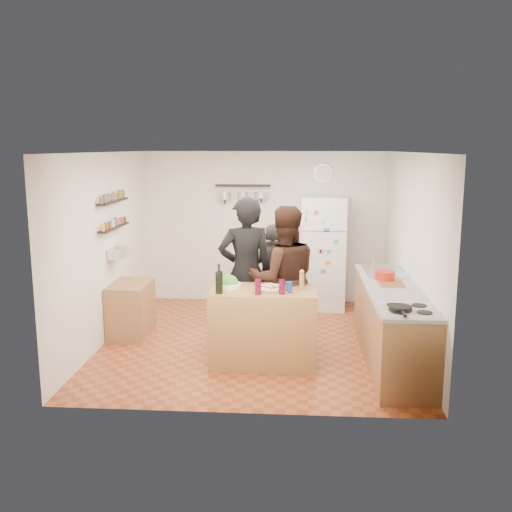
# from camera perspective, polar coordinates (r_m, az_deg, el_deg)

# --- Properties ---
(room_shell) EXTENTS (4.20, 4.20, 4.20)m
(room_shell) POSITION_cam_1_polar(r_m,az_deg,el_deg) (7.79, 0.15, 1.12)
(room_shell) COLOR brown
(room_shell) RESTS_ON ground
(prep_island) EXTENTS (1.25, 0.72, 0.91)m
(prep_island) POSITION_cam_1_polar(r_m,az_deg,el_deg) (6.88, 0.76, -7.03)
(prep_island) COLOR olive
(prep_island) RESTS_ON floor
(pizza_board) EXTENTS (0.42, 0.34, 0.02)m
(pizza_board) POSITION_cam_1_polar(r_m,az_deg,el_deg) (6.73, 1.44, -3.33)
(pizza_board) COLOR brown
(pizza_board) RESTS_ON prep_island
(pizza) EXTENTS (0.34, 0.34, 0.02)m
(pizza) POSITION_cam_1_polar(r_m,az_deg,el_deg) (6.72, 1.44, -3.17)
(pizza) COLOR beige
(pizza) RESTS_ON pizza_board
(salad_bowl) EXTENTS (0.28, 0.28, 0.06)m
(salad_bowl) POSITION_cam_1_polar(r_m,az_deg,el_deg) (6.83, -2.73, -2.96)
(salad_bowl) COLOR white
(salad_bowl) RESTS_ON prep_island
(wine_bottle) EXTENTS (0.08, 0.08, 0.26)m
(wine_bottle) POSITION_cam_1_polar(r_m,az_deg,el_deg) (6.56, -3.71, -2.66)
(wine_bottle) COLOR black
(wine_bottle) RESTS_ON prep_island
(wine_glass_near) EXTENTS (0.07, 0.07, 0.18)m
(wine_glass_near) POSITION_cam_1_polar(r_m,az_deg,el_deg) (6.50, 0.21, -3.11)
(wine_glass_near) COLOR #59071F
(wine_glass_near) RESTS_ON prep_island
(wine_glass_far) EXTENTS (0.07, 0.07, 0.17)m
(wine_glass_far) POSITION_cam_1_polar(r_m,az_deg,el_deg) (6.53, 2.60, -3.10)
(wine_glass_far) COLOR #54071D
(wine_glass_far) RESTS_ON prep_island
(pepper_mill) EXTENTS (0.06, 0.06, 0.19)m
(pepper_mill) POSITION_cam_1_polar(r_m,az_deg,el_deg) (6.77, 4.60, -2.54)
(pepper_mill) COLOR #986840
(pepper_mill) RESTS_ON prep_island
(salt_canister) EXTENTS (0.08, 0.08, 0.13)m
(salt_canister) POSITION_cam_1_polar(r_m,az_deg,el_deg) (6.61, 3.31, -3.13)
(salt_canister) COLOR navy
(salt_canister) RESTS_ON prep_island
(person_left) EXTENTS (0.81, 0.64, 1.96)m
(person_left) POSITION_cam_1_polar(r_m,az_deg,el_deg) (7.36, -1.04, -1.63)
(person_left) COLOR black
(person_left) RESTS_ON floor
(person_center) EXTENTS (1.02, 0.87, 1.86)m
(person_center) POSITION_cam_1_polar(r_m,az_deg,el_deg) (7.19, 2.79, -2.33)
(person_center) COLOR black
(person_center) RESTS_ON floor
(person_back) EXTENTS (0.94, 0.48, 1.55)m
(person_back) POSITION_cam_1_polar(r_m,az_deg,el_deg) (7.81, 1.80, -2.43)
(person_back) COLOR #302C2A
(person_back) RESTS_ON floor
(counter_run) EXTENTS (0.63, 2.63, 0.90)m
(counter_run) POSITION_cam_1_polar(r_m,az_deg,el_deg) (7.15, 13.44, -6.69)
(counter_run) COLOR #9E7042
(counter_run) RESTS_ON floor
(stove_top) EXTENTS (0.60, 0.62, 0.02)m
(stove_top) POSITION_cam_1_polar(r_m,az_deg,el_deg) (6.12, 15.04, -5.24)
(stove_top) COLOR white
(stove_top) RESTS_ON counter_run
(skillet) EXTENTS (0.24, 0.24, 0.05)m
(skillet) POSITION_cam_1_polar(r_m,az_deg,el_deg) (6.05, 14.21, -5.07)
(skillet) COLOR black
(skillet) RESTS_ON stove_top
(sink) EXTENTS (0.50, 0.80, 0.03)m
(sink) POSITION_cam_1_polar(r_m,az_deg,el_deg) (7.84, 12.60, -1.58)
(sink) COLOR silver
(sink) RESTS_ON counter_run
(cutting_board) EXTENTS (0.30, 0.40, 0.02)m
(cutting_board) POSITION_cam_1_polar(r_m,az_deg,el_deg) (7.15, 13.43, -2.85)
(cutting_board) COLOR #996637
(cutting_board) RESTS_ON counter_run
(red_bowl) EXTENTS (0.26, 0.26, 0.11)m
(red_bowl) POSITION_cam_1_polar(r_m,az_deg,el_deg) (7.38, 12.75, -1.89)
(red_bowl) COLOR #AA2013
(red_bowl) RESTS_ON counter_run
(fridge) EXTENTS (0.70, 0.68, 1.80)m
(fridge) POSITION_cam_1_polar(r_m,az_deg,el_deg) (9.19, 6.66, 0.32)
(fridge) COLOR white
(fridge) RESTS_ON floor
(wall_clock) EXTENTS (0.30, 0.03, 0.30)m
(wall_clock) POSITION_cam_1_polar(r_m,az_deg,el_deg) (9.37, 6.74, 8.23)
(wall_clock) COLOR silver
(wall_clock) RESTS_ON back_wall
(spice_shelf_lower) EXTENTS (0.12, 1.00, 0.02)m
(spice_shelf_lower) POSITION_cam_1_polar(r_m,az_deg,el_deg) (7.94, -14.00, 2.80)
(spice_shelf_lower) COLOR black
(spice_shelf_lower) RESTS_ON left_wall
(spice_shelf_upper) EXTENTS (0.12, 1.00, 0.02)m
(spice_shelf_upper) POSITION_cam_1_polar(r_m,az_deg,el_deg) (7.90, -14.11, 5.32)
(spice_shelf_upper) COLOR black
(spice_shelf_upper) RESTS_ON left_wall
(produce_basket) EXTENTS (0.18, 0.35, 0.14)m
(produce_basket) POSITION_cam_1_polar(r_m,az_deg,el_deg) (7.98, -13.68, 0.32)
(produce_basket) COLOR silver
(produce_basket) RESTS_ON left_wall
(side_table) EXTENTS (0.50, 0.80, 0.73)m
(side_table) POSITION_cam_1_polar(r_m,az_deg,el_deg) (8.10, -12.39, -5.19)
(side_table) COLOR #9C6E41
(side_table) RESTS_ON floor
(pot_rack) EXTENTS (0.90, 0.04, 0.04)m
(pot_rack) POSITION_cam_1_polar(r_m,az_deg,el_deg) (9.34, -1.32, 7.06)
(pot_rack) COLOR black
(pot_rack) RESTS_ON back_wall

